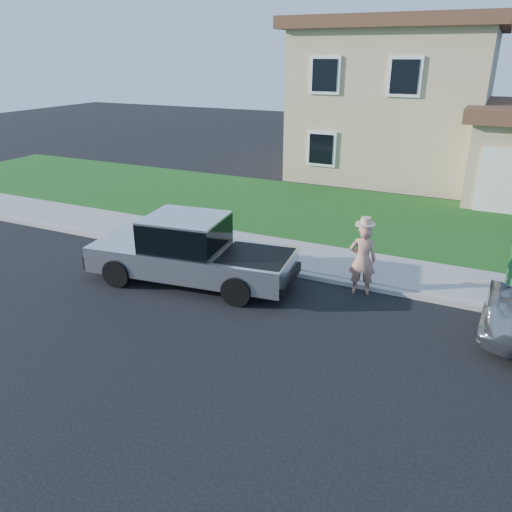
{
  "coord_description": "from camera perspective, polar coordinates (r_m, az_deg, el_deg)",
  "views": [
    {
      "loc": [
        4.57,
        -8.37,
        5.42
      ],
      "look_at": [
        0.11,
        1.01,
        1.2
      ],
      "focal_mm": 35.0,
      "sensor_mm": 36.0,
      "label": 1
    }
  ],
  "objects": [
    {
      "name": "ground",
      "position": [
        10.97,
        -2.8,
        -7.52
      ],
      "size": [
        80.0,
        80.0,
        0.0
      ],
      "primitive_type": "plane",
      "color": "black",
      "rests_on": "ground"
    },
    {
      "name": "curb",
      "position": [
        12.98,
        7.17,
        -2.45
      ],
      "size": [
        40.0,
        0.2,
        0.12
      ],
      "primitive_type": "cube",
      "color": "gray",
      "rests_on": "ground"
    },
    {
      "name": "sidewalk",
      "position": [
        13.94,
        8.62,
        -0.69
      ],
      "size": [
        40.0,
        2.0,
        0.15
      ],
      "primitive_type": "cube",
      "color": "gray",
      "rests_on": "ground"
    },
    {
      "name": "lawn",
      "position": [
        18.06,
        12.91,
        4.26
      ],
      "size": [
        40.0,
        7.0,
        0.1
      ],
      "primitive_type": "cube",
      "color": "#134514",
      "rests_on": "ground"
    },
    {
      "name": "house",
      "position": [
        25.07,
        18.6,
        15.88
      ],
      "size": [
        14.0,
        11.3,
        6.85
      ],
      "color": "tan",
      "rests_on": "ground"
    },
    {
      "name": "pickup_truck",
      "position": [
        12.6,
        -7.51,
        0.43
      ],
      "size": [
        5.43,
        2.39,
        1.73
      ],
      "rotation": [
        0.0,
        0.0,
        0.12
      ],
      "color": "black",
      "rests_on": "ground"
    },
    {
      "name": "woman",
      "position": [
        12.1,
        12.09,
        -0.26
      ],
      "size": [
        0.73,
        0.57,
        1.93
      ],
      "rotation": [
        0.0,
        0.0,
        3.39
      ],
      "color": "tan",
      "rests_on": "ground"
    }
  ]
}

